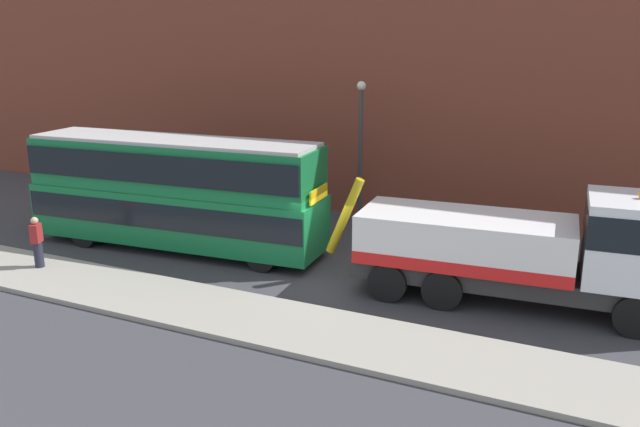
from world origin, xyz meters
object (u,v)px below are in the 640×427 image
Objects in this scene: recovery_tow_truck at (528,247)px; double_decker_bus at (175,189)px; street_lamp at (360,141)px; pedestrian_onlooker at (37,243)px.

recovery_tow_truck is 0.92× the size of double_decker_bus.
double_decker_bus is 1.92× the size of street_lamp.
recovery_tow_truck is 15.47m from pedestrian_onlooker.
street_lamp is (4.95, 5.52, 1.24)m from double_decker_bus.
recovery_tow_truck reaches higher than pedestrian_onlooker.
recovery_tow_truck is at bearing -36.97° from street_lamp.
pedestrian_onlooker is (-14.95, -3.89, -0.77)m from recovery_tow_truck.
recovery_tow_truck is 9.28m from street_lamp.
street_lamp is at bearing 27.76° from pedestrian_onlooker.
street_lamp reaches higher than double_decker_bus.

